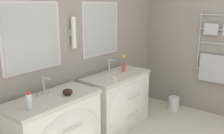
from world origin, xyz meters
TOP-DOWN VIEW (x-y plane):
  - wall_back at (-0.00, 1.99)m, footprint 5.43×0.14m
  - wall_right at (1.94, 0.88)m, footprint 0.13×3.94m
  - vanity_left at (-0.62, 1.63)m, footprint 1.07×0.57m
  - vanity_right at (0.53, 1.63)m, footprint 1.07×0.57m
  - faucet_left at (-0.62, 1.79)m, footprint 0.17×0.13m
  - faucet_right at (0.53, 1.79)m, footprint 0.17×0.13m
  - toiletry_bottle at (-0.96, 1.58)m, footprint 0.06×0.06m
  - amenity_bowl at (-0.47, 1.59)m, footprint 0.11×0.11m
  - flower_vase at (0.74, 1.69)m, footprint 0.05×0.05m
  - soap_dish at (0.32, 1.54)m, footprint 0.08×0.06m
  - waste_bin at (1.66, 1.26)m, footprint 0.19×0.19m

SIDE VIEW (x-z plane):
  - waste_bin at x=1.66m, z-range 0.01..0.24m
  - vanity_left at x=-0.62m, z-range 0.00..0.83m
  - vanity_right at x=0.53m, z-range 0.00..0.83m
  - soap_dish at x=0.32m, z-range 0.82..0.86m
  - amenity_bowl at x=-0.47m, z-range 0.82..0.89m
  - toiletry_bottle at x=-0.96m, z-range 0.82..0.99m
  - flower_vase at x=0.74m, z-range 0.80..1.05m
  - faucet_left at x=-0.62m, z-range 0.82..1.03m
  - faucet_right at x=0.53m, z-range 0.82..1.03m
  - wall_right at x=1.94m, z-range -0.01..2.59m
  - wall_back at x=0.00m, z-range 0.00..2.60m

